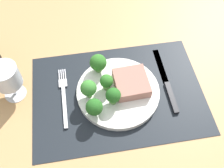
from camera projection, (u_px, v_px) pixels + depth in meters
ground_plane at (118, 97)px, 76.40cm from camera, size 140.00×110.00×3.00cm
placemat at (118, 94)px, 75.03cm from camera, size 47.87×33.18×0.30cm
plate at (118, 92)px, 74.23cm from camera, size 23.12×23.12×1.60cm
steak at (131, 83)px, 73.15cm from camera, size 9.43×9.94×2.99cm
broccoli_front_edge at (113, 96)px, 68.73cm from camera, size 4.04×4.04×5.56cm
broccoli_center at (89, 88)px, 69.32cm from camera, size 4.34×4.34×6.19cm
broccoli_back_left at (107, 82)px, 71.45cm from camera, size 3.67×3.67×5.22cm
broccoli_near_steak at (98, 63)px, 74.58cm from camera, size 4.81×4.81×5.96cm
broccoli_near_fork at (94, 107)px, 67.05cm from camera, size 4.45×4.45×5.49cm
fork at (64, 96)px, 74.11cm from camera, size 2.40×19.20×0.50cm
knife at (167, 84)px, 76.22cm from camera, size 1.80×23.00×0.80cm
wine_glass at (7, 78)px, 68.62cm from camera, size 7.25×7.25×11.61cm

